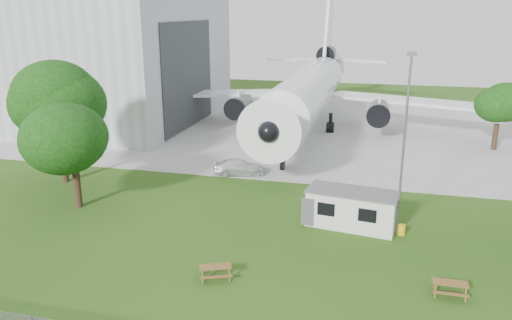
% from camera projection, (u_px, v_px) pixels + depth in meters
% --- Properties ---
extents(ground, '(160.00, 160.00, 0.00)m').
position_uv_depth(ground, '(256.00, 264.00, 29.73)').
color(ground, '#395F1C').
extents(concrete_apron, '(120.00, 46.00, 0.03)m').
position_uv_depth(concrete_apron, '(326.00, 126.00, 65.04)').
color(concrete_apron, '#B7B7B2').
rests_on(concrete_apron, ground).
extents(hangar, '(43.00, 31.00, 18.55)m').
position_uv_depth(hangar, '(54.00, 49.00, 69.30)').
color(hangar, '#B2B7BC').
rests_on(hangar, ground).
extents(airliner, '(46.36, 47.73, 17.69)m').
position_uv_depth(airliner, '(310.00, 88.00, 62.00)').
color(airliner, white).
rests_on(airliner, ground).
extents(site_cabin, '(6.92, 3.61, 2.62)m').
position_uv_depth(site_cabin, '(352.00, 209.00, 34.57)').
color(site_cabin, silver).
rests_on(site_cabin, ground).
extents(picnic_west, '(2.23, 2.06, 0.76)m').
position_uv_depth(picnic_west, '(216.00, 278.00, 28.14)').
color(picnic_west, brown).
rests_on(picnic_west, ground).
extents(picnic_east, '(1.80, 1.50, 0.76)m').
position_uv_depth(picnic_east, '(449.00, 295.00, 26.49)').
color(picnic_east, brown).
rests_on(picnic_east, ground).
extents(lamp_mast, '(0.16, 0.16, 12.00)m').
position_uv_depth(lamp_mast, '(403.00, 149.00, 31.87)').
color(lamp_mast, slate).
rests_on(lamp_mast, ground).
extents(tree_west_big, '(9.48, 9.48, 11.84)m').
position_uv_depth(tree_west_big, '(57.00, 102.00, 42.06)').
color(tree_west_big, '#382619').
rests_on(tree_west_big, ground).
extents(tree_west_small, '(7.68, 7.68, 9.18)m').
position_uv_depth(tree_west_small, '(72.00, 140.00, 36.87)').
color(tree_west_small, '#382619').
rests_on(tree_west_small, ground).
extents(tree_far_apron, '(5.86, 5.86, 7.82)m').
position_uv_depth(tree_far_apron, '(499.00, 105.00, 52.74)').
color(tree_far_apron, '#382619').
rests_on(tree_far_apron, ground).
extents(car_apron_van, '(5.15, 3.29, 1.39)m').
position_uv_depth(car_apron_van, '(239.00, 167.00, 45.79)').
color(car_apron_van, white).
rests_on(car_apron_van, ground).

